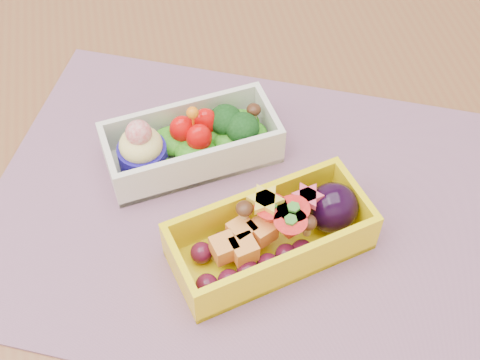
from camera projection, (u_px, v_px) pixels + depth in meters
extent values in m
cube|color=brown|center=(187.00, 212.00, 0.71)|extent=(1.20, 0.80, 0.04)
cylinder|color=brown|center=(444.00, 139.00, 1.27)|extent=(0.06, 0.06, 0.71)
cube|color=gray|center=(234.00, 207.00, 0.68)|extent=(0.63, 0.58, 0.00)
cube|color=silver|center=(192.00, 143.00, 0.70)|extent=(0.20, 0.11, 0.05)
ellipsoid|color=#52BB26|center=(192.00, 147.00, 0.71)|extent=(0.18, 0.09, 0.02)
cylinder|color=#1E1392|center=(143.00, 158.00, 0.69)|extent=(0.05, 0.05, 0.03)
sphere|color=red|center=(139.00, 133.00, 0.66)|extent=(0.03, 0.03, 0.03)
ellipsoid|color=red|center=(182.00, 130.00, 0.70)|extent=(0.03, 0.02, 0.04)
ellipsoid|color=red|center=(199.00, 138.00, 0.69)|extent=(0.03, 0.02, 0.04)
ellipsoid|color=red|center=(205.00, 122.00, 0.70)|extent=(0.03, 0.02, 0.04)
sphere|color=orange|center=(192.00, 113.00, 0.67)|extent=(0.01, 0.01, 0.01)
ellipsoid|color=black|center=(225.00, 120.00, 0.71)|extent=(0.04, 0.04, 0.03)
ellipsoid|color=black|center=(242.00, 128.00, 0.70)|extent=(0.04, 0.04, 0.03)
ellipsoid|color=#3F2111|center=(254.00, 110.00, 0.71)|extent=(0.02, 0.02, 0.01)
cube|color=yellow|center=(270.00, 237.00, 0.63)|extent=(0.21, 0.13, 0.05)
ellipsoid|color=#4C0E26|center=(236.00, 260.00, 0.62)|extent=(0.11, 0.07, 0.02)
cube|color=orange|center=(242.00, 240.00, 0.62)|extent=(0.06, 0.05, 0.02)
cone|color=red|center=(270.00, 216.00, 0.62)|extent=(0.04, 0.04, 0.03)
cone|color=red|center=(292.00, 218.00, 0.62)|extent=(0.04, 0.04, 0.03)
cone|color=red|center=(290.00, 230.00, 0.61)|extent=(0.04, 0.04, 0.03)
cylinder|color=yellow|center=(265.00, 200.00, 0.61)|extent=(0.04, 0.04, 0.01)
cylinder|color=#E53F5B|center=(308.00, 196.00, 0.62)|extent=(0.03, 0.03, 0.01)
ellipsoid|color=#3F2111|center=(244.00, 220.00, 0.62)|extent=(0.02, 0.02, 0.01)
ellipsoid|color=#3F2111|center=(307.00, 228.00, 0.62)|extent=(0.02, 0.02, 0.01)
ellipsoid|color=black|center=(332.00, 208.00, 0.64)|extent=(0.05, 0.05, 0.06)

